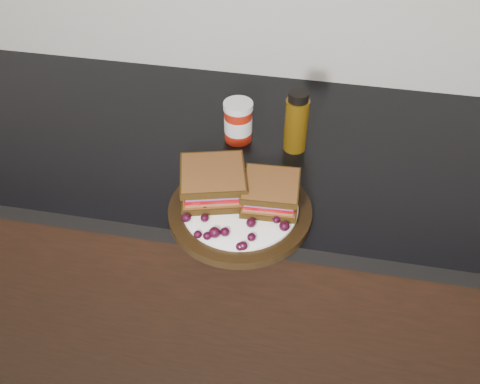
% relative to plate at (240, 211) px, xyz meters
% --- Properties ---
extents(base_cabinets, '(3.96, 0.58, 0.86)m').
position_rel_plate_xyz_m(base_cabinets, '(-0.21, 0.23, -0.48)').
color(base_cabinets, black).
rests_on(base_cabinets, ground_plane).
extents(countertop, '(3.98, 0.60, 0.04)m').
position_rel_plate_xyz_m(countertop, '(-0.21, 0.23, -0.03)').
color(countertop, black).
rests_on(countertop, base_cabinets).
extents(plate, '(0.28, 0.28, 0.02)m').
position_rel_plate_xyz_m(plate, '(0.00, 0.00, 0.00)').
color(plate, black).
rests_on(plate, countertop).
extents(sandwich_left, '(0.15, 0.15, 0.06)m').
position_rel_plate_xyz_m(sandwich_left, '(-0.06, 0.03, 0.04)').
color(sandwich_left, brown).
rests_on(sandwich_left, plate).
extents(sandwich_right, '(0.11, 0.11, 0.05)m').
position_rel_plate_xyz_m(sandwich_right, '(0.06, 0.02, 0.04)').
color(sandwich_right, brown).
rests_on(sandwich_right, plate).
extents(grape_0, '(0.02, 0.02, 0.02)m').
position_rel_plate_xyz_m(grape_0, '(-0.09, -0.06, 0.02)').
color(grape_0, black).
rests_on(grape_0, plate).
extents(grape_1, '(0.02, 0.02, 0.02)m').
position_rel_plate_xyz_m(grape_1, '(-0.06, -0.05, 0.02)').
color(grape_1, black).
rests_on(grape_1, plate).
extents(grape_2, '(0.02, 0.02, 0.01)m').
position_rel_plate_xyz_m(grape_2, '(-0.06, -0.10, 0.02)').
color(grape_2, black).
rests_on(grape_2, plate).
extents(grape_3, '(0.02, 0.02, 0.01)m').
position_rel_plate_xyz_m(grape_3, '(-0.04, -0.10, 0.02)').
color(grape_3, black).
rests_on(grape_3, plate).
extents(grape_4, '(0.02, 0.02, 0.02)m').
position_rel_plate_xyz_m(grape_4, '(-0.03, -0.09, 0.03)').
color(grape_4, black).
rests_on(grape_4, plate).
extents(grape_5, '(0.02, 0.02, 0.02)m').
position_rel_plate_xyz_m(grape_5, '(-0.01, -0.08, 0.02)').
color(grape_5, black).
rests_on(grape_5, plate).
extents(grape_6, '(0.02, 0.02, 0.01)m').
position_rel_plate_xyz_m(grape_6, '(0.02, -0.11, 0.02)').
color(grape_6, black).
rests_on(grape_6, plate).
extents(grape_7, '(0.02, 0.02, 0.02)m').
position_rel_plate_xyz_m(grape_7, '(0.03, -0.11, 0.02)').
color(grape_7, black).
rests_on(grape_7, plate).
extents(grape_8, '(0.02, 0.02, 0.02)m').
position_rel_plate_xyz_m(grape_8, '(0.04, -0.08, 0.02)').
color(grape_8, black).
rests_on(grape_8, plate).
extents(grape_9, '(0.02, 0.02, 0.02)m').
position_rel_plate_xyz_m(grape_9, '(0.03, -0.05, 0.02)').
color(grape_9, black).
rests_on(grape_9, plate).
extents(grape_10, '(0.02, 0.02, 0.02)m').
position_rel_plate_xyz_m(grape_10, '(0.09, -0.05, 0.02)').
color(grape_10, black).
rests_on(grape_10, plate).
extents(grape_11, '(0.02, 0.02, 0.01)m').
position_rel_plate_xyz_m(grape_11, '(0.08, -0.03, 0.02)').
color(grape_11, black).
rests_on(grape_11, plate).
extents(grape_12, '(0.02, 0.02, 0.01)m').
position_rel_plate_xyz_m(grape_12, '(0.10, -0.02, 0.02)').
color(grape_12, black).
rests_on(grape_12, plate).
extents(grape_13, '(0.02, 0.02, 0.02)m').
position_rel_plate_xyz_m(grape_13, '(0.10, 0.00, 0.02)').
color(grape_13, black).
rests_on(grape_13, plate).
extents(grape_14, '(0.02, 0.02, 0.02)m').
position_rel_plate_xyz_m(grape_14, '(0.08, 0.03, 0.02)').
color(grape_14, black).
rests_on(grape_14, plate).
extents(grape_15, '(0.02, 0.02, 0.02)m').
position_rel_plate_xyz_m(grape_15, '(0.06, 0.03, 0.02)').
color(grape_15, black).
rests_on(grape_15, plate).
extents(grape_16, '(0.02, 0.02, 0.02)m').
position_rel_plate_xyz_m(grape_16, '(-0.03, 0.05, 0.02)').
color(grape_16, black).
rests_on(grape_16, plate).
extents(grape_17, '(0.02, 0.02, 0.02)m').
position_rel_plate_xyz_m(grape_17, '(-0.04, 0.03, 0.02)').
color(grape_17, black).
rests_on(grape_17, plate).
extents(grape_18, '(0.02, 0.02, 0.02)m').
position_rel_plate_xyz_m(grape_18, '(-0.07, 0.04, 0.02)').
color(grape_18, black).
rests_on(grape_18, plate).
extents(grape_19, '(0.02, 0.02, 0.02)m').
position_rel_plate_xyz_m(grape_19, '(-0.08, 0.02, 0.02)').
color(grape_19, black).
rests_on(grape_19, plate).
extents(grape_20, '(0.02, 0.02, 0.02)m').
position_rel_plate_xyz_m(grape_20, '(-0.05, -0.02, 0.02)').
color(grape_20, black).
rests_on(grape_20, plate).
extents(grape_21, '(0.02, 0.02, 0.02)m').
position_rel_plate_xyz_m(grape_21, '(-0.06, -0.03, 0.02)').
color(grape_21, black).
rests_on(grape_21, plate).
extents(grape_22, '(0.02, 0.02, 0.01)m').
position_rel_plate_xyz_m(grape_22, '(-0.05, 0.02, 0.02)').
color(grape_22, black).
rests_on(grape_22, plate).
extents(grape_23, '(0.02, 0.02, 0.02)m').
position_rel_plate_xyz_m(grape_23, '(-0.08, 0.04, 0.02)').
color(grape_23, black).
rests_on(grape_23, plate).
extents(grape_24, '(0.02, 0.02, 0.02)m').
position_rel_plate_xyz_m(grape_24, '(-0.08, 0.01, 0.02)').
color(grape_24, black).
rests_on(grape_24, plate).
extents(condiment_jar, '(0.08, 0.08, 0.10)m').
position_rel_plate_xyz_m(condiment_jar, '(-0.05, 0.24, 0.04)').
color(condiment_jar, '#9D1A0B').
rests_on(condiment_jar, countertop).
extents(oil_bottle, '(0.06, 0.06, 0.14)m').
position_rel_plate_xyz_m(oil_bottle, '(0.08, 0.23, 0.06)').
color(oil_bottle, '#462F07').
rests_on(oil_bottle, countertop).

